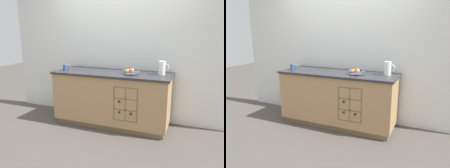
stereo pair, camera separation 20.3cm
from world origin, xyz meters
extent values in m
plane|color=#4C4742|center=(0.00, 0.00, 0.00)|extent=(14.00, 14.00, 0.00)
cube|color=silver|center=(0.00, 0.40, 1.27)|extent=(4.40, 0.06, 2.55)
cube|color=brown|center=(0.00, 0.00, 0.04)|extent=(1.85, 0.59, 0.09)
cube|color=tan|center=(0.00, 0.00, 0.48)|extent=(1.91, 0.65, 0.79)
cube|color=#2D2D33|center=(0.00, 0.00, 0.89)|extent=(1.95, 0.69, 0.03)
cube|color=brown|center=(0.34, -0.23, 0.49)|extent=(0.37, 0.01, 0.53)
cube|color=brown|center=(0.16, -0.28, 0.49)|extent=(0.02, 0.10, 0.53)
cube|color=brown|center=(0.52, -0.28, 0.49)|extent=(0.02, 0.10, 0.53)
cube|color=brown|center=(0.34, -0.28, 0.23)|extent=(0.37, 0.10, 0.02)
cube|color=brown|center=(0.34, -0.28, 0.41)|extent=(0.37, 0.10, 0.02)
cube|color=brown|center=(0.34, -0.28, 0.58)|extent=(0.37, 0.10, 0.02)
cube|color=brown|center=(0.34, -0.28, 0.76)|extent=(0.37, 0.10, 0.02)
cube|color=brown|center=(0.34, -0.28, 0.49)|extent=(0.02, 0.10, 0.53)
cylinder|color=black|center=(0.25, -0.17, 0.36)|extent=(0.07, 0.20, 0.07)
cylinder|color=black|center=(0.25, -0.31, 0.36)|extent=(0.03, 0.08, 0.03)
cylinder|color=black|center=(0.43, -0.18, 0.36)|extent=(0.08, 0.19, 0.08)
cylinder|color=black|center=(0.43, -0.32, 0.36)|extent=(0.03, 0.08, 0.03)
cylinder|color=black|center=(0.25, -0.17, 0.54)|extent=(0.07, 0.20, 0.07)
cylinder|color=black|center=(0.25, -0.32, 0.54)|extent=(0.03, 0.09, 0.03)
cylinder|color=#4C5666|center=(0.34, -0.04, 0.92)|extent=(0.12, 0.12, 0.01)
cone|color=#4C5666|center=(0.34, -0.04, 0.95)|extent=(0.24, 0.24, 0.05)
torus|color=#4C5666|center=(0.34, -0.04, 0.96)|extent=(0.26, 0.26, 0.02)
sphere|color=red|center=(0.34, -0.07, 0.96)|extent=(0.08, 0.08, 0.08)
sphere|color=#7FA838|center=(0.34, -0.01, 0.96)|extent=(0.08, 0.08, 0.08)
sphere|color=orange|center=(0.28, -0.06, 0.96)|extent=(0.07, 0.07, 0.07)
cylinder|color=white|center=(0.80, 0.08, 1.02)|extent=(0.11, 0.11, 0.21)
torus|color=white|center=(0.80, 0.08, 1.12)|extent=(0.11, 0.11, 0.01)
torus|color=white|center=(0.85, 0.08, 1.03)|extent=(0.11, 0.01, 0.11)
cylinder|color=#385684|center=(-0.82, -0.11, 0.96)|extent=(0.09, 0.09, 0.10)
torus|color=#385684|center=(-0.78, -0.11, 0.96)|extent=(0.08, 0.01, 0.08)
camera|label=1|loc=(1.27, -3.31, 1.57)|focal=35.00mm
camera|label=2|loc=(1.46, -3.23, 1.57)|focal=35.00mm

